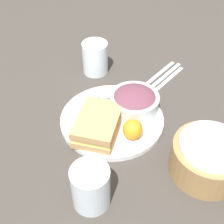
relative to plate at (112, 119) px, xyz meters
name	(u,v)px	position (x,y,z in m)	size (l,w,h in m)	color
ground_plane	(112,121)	(0.00, 0.00, -0.01)	(4.00, 4.00, 0.00)	#3D3833
plate	(112,119)	(0.00, 0.00, 0.00)	(0.28, 0.28, 0.01)	silver
sandwich	(97,124)	(0.06, 0.00, 0.03)	(0.17, 0.14, 0.05)	tan
salad_bowl	(134,101)	(-0.06, 0.03, 0.04)	(0.13, 0.13, 0.06)	silver
dressing_cup	(105,98)	(-0.04, -0.05, 0.03)	(0.05, 0.05, 0.04)	#B7B7BC
orange_wedge	(133,129)	(0.03, 0.08, 0.03)	(0.05, 0.05, 0.05)	orange
drink_glass	(91,187)	(0.22, 0.10, 0.04)	(0.08, 0.08, 0.10)	silver
bread_basket	(208,158)	(0.01, 0.27, 0.04)	(0.17, 0.17, 0.09)	#997547
fork	(159,75)	(-0.26, 0.00, 0.00)	(0.19, 0.01, 0.01)	#B2B2B7
knife	(163,77)	(-0.25, 0.02, 0.00)	(0.20, 0.01, 0.01)	#B2B2B7
spoon	(168,79)	(-0.25, 0.04, 0.00)	(0.17, 0.01, 0.01)	#B2B2B7
water_glass	(95,58)	(-0.16, -0.18, 0.04)	(0.08, 0.08, 0.10)	silver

